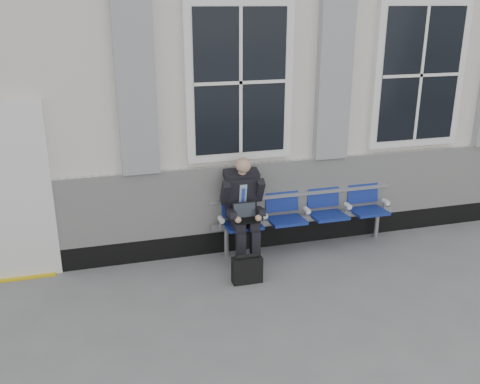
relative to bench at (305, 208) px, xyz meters
name	(u,v)px	position (x,y,z in m)	size (l,w,h in m)	color
ground	(442,278)	(1.27, -1.32, -0.55)	(70.00, 70.00, 0.00)	slate
station_building	(330,62)	(1.25, 2.15, 1.67)	(14.40, 4.40, 4.49)	silver
bench	(305,208)	(0.00, 0.00, 0.00)	(2.60, 0.47, 0.91)	#9EA0A3
businessman	(243,205)	(-0.90, -0.13, 0.19)	(0.54, 0.73, 1.37)	black
briefcase	(247,269)	(-1.04, -0.76, -0.38)	(0.36, 0.15, 0.37)	black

